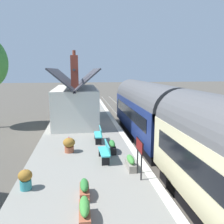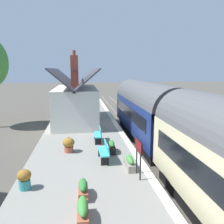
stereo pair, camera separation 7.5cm
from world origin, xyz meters
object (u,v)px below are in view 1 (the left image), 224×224
object	(u,v)px
planter_by_door	(96,101)
planter_edge_near	(84,189)
bench_platform_end	(105,151)
bench_mid_platform	(87,102)
bench_by_lamp	(89,106)
planter_bench_left	(25,179)
planter_bench_right	(131,163)
planter_under_sign	(85,212)
station_sign_board	(140,149)
station_building	(76,103)
planter_edge_far	(112,147)
bench_near_building	(99,134)
planter_corner_building	(69,144)

from	to	relation	value
planter_by_door	planter_edge_near	distance (m)	21.85
bench_platform_end	bench_mid_platform	bearing A→B (deg)	1.11
bench_by_lamp	planter_bench_left	distance (m)	16.68
planter_bench_right	planter_under_sign	size ratio (longest dim) A/B	0.93
planter_bench_right	station_sign_board	xyz separation A→B (m)	(-0.78, -0.19, 0.91)
station_building	planter_edge_far	size ratio (longest dim) A/B	8.22
bench_mid_platform	bench_near_building	bearing A→B (deg)	-178.90
station_sign_board	planter_by_door	bearing A→B (deg)	0.79
planter_bench_left	planter_edge_near	xyz separation A→B (m)	(-0.80, -2.11, -0.13)
station_building	bench_platform_end	xyz separation A→B (m)	(-8.71, -1.48, -1.10)
planter_corner_building	station_sign_board	world-z (taller)	station_sign_board
planter_under_sign	planter_bench_left	bearing A→B (deg)	44.56
bench_platform_end	planter_under_sign	size ratio (longest dim) A/B	1.30
bench_by_lamp	planter_edge_far	xyz separation A→B (m)	(-13.10, -0.66, -0.18)
bench_mid_platform	bench_platform_end	world-z (taller)	same
bench_by_lamp	planter_bench_right	bearing A→B (deg)	-175.59
bench_near_building	planter_corner_building	xyz separation A→B (m)	(-1.52, 1.70, -0.04)
planter_bench_left	planter_by_door	xyz separation A→B (m)	(20.96, -4.07, -0.07)
planter_by_door	station_sign_board	xyz separation A→B (m)	(-20.57, -0.28, 0.85)
planter_bench_right	planter_edge_near	distance (m)	2.85
station_building	planter_under_sign	distance (m)	13.14
planter_bench_left	planter_edge_far	bearing A→B (deg)	-47.84
bench_mid_platform	station_building	bearing A→B (deg)	172.08
bench_by_lamp	bench_near_building	bearing A→B (deg)	-179.42
bench_near_building	planter_by_door	xyz separation A→B (m)	(15.79, -0.96, -0.14)
bench_mid_platform	planter_by_door	distance (m)	2.12
station_building	planter_edge_near	xyz separation A→B (m)	(-11.76, -0.42, -1.30)
planter_edge_far	planter_edge_near	distance (m)	4.39
station_building	planter_under_sign	bearing A→B (deg)	-178.24
planter_bench_right	planter_by_door	world-z (taller)	planter_by_door
bench_by_lamp	bench_mid_platform	bearing A→B (deg)	3.15
station_building	bench_near_building	distance (m)	6.06
bench_platform_end	station_sign_board	xyz separation A→B (m)	(-1.85, -1.19, 0.71)
station_sign_board	planter_bench_right	bearing A→B (deg)	13.50
station_building	bench_by_lamp	bearing A→B (deg)	-13.48
station_sign_board	bench_mid_platform	bearing A→B (deg)	4.60
station_building	station_sign_board	bearing A→B (deg)	-165.82
bench_near_building	bench_mid_platform	bearing A→B (deg)	1.10
bench_by_lamp	planter_corner_building	distance (m)	12.86
station_building	planter_bench_left	distance (m)	11.15
planter_under_sign	station_sign_board	xyz separation A→B (m)	(2.51, -2.27, 0.88)
bench_by_lamp	station_sign_board	world-z (taller)	station_sign_board
bench_by_lamp	planter_bench_right	distance (m)	15.29
bench_near_building	planter_bench_right	world-z (taller)	bench_near_building
bench_mid_platform	station_sign_board	bearing A→B (deg)	-175.40
planter_edge_far	planter_corner_building	size ratio (longest dim) A/B	1.12
station_building	planter_bench_right	xyz separation A→B (m)	(-9.79, -2.48, -1.30)
bench_platform_end	planter_under_sign	xyz separation A→B (m)	(-4.36, 1.08, -0.17)
bench_near_building	planter_bench_right	distance (m)	4.15
planter_under_sign	station_sign_board	distance (m)	3.50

